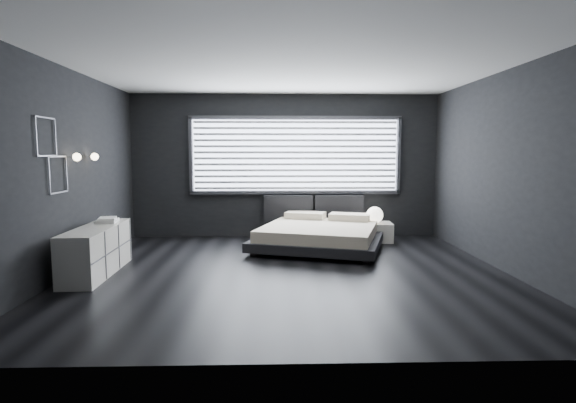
{
  "coord_description": "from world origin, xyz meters",
  "views": [
    {
      "loc": [
        -0.21,
        -6.12,
        1.65
      ],
      "look_at": [
        0.0,
        0.85,
        0.9
      ],
      "focal_mm": 28.0,
      "sensor_mm": 36.0,
      "label": 1
    }
  ],
  "objects": [
    {
      "name": "window",
      "position": [
        0.2,
        2.7,
        1.61
      ],
      "size": [
        4.14,
        0.09,
        1.52
      ],
      "color": "white",
      "rests_on": "ground"
    },
    {
      "name": "nightstand",
      "position": [
        1.68,
        2.17,
        0.18
      ],
      "size": [
        0.64,
        0.55,
        0.35
      ],
      "primitive_type": "cube",
      "rotation": [
        0.0,
        0.0,
        -0.07
      ],
      "color": "silver",
      "rests_on": "ground"
    },
    {
      "name": "sconce_far",
      "position": [
        -2.88,
        0.65,
        1.6
      ],
      "size": [
        0.18,
        0.11,
        0.11
      ],
      "color": "silver",
      "rests_on": "ground"
    },
    {
      "name": "book_stack",
      "position": [
        -2.64,
        0.4,
        0.69
      ],
      "size": [
        0.31,
        0.39,
        0.07
      ],
      "color": "silver",
      "rests_on": "dresser"
    },
    {
      "name": "wall_art_upper",
      "position": [
        -2.98,
        -0.55,
        1.85
      ],
      "size": [
        0.01,
        0.48,
        0.48
      ],
      "color": "#47474C",
      "rests_on": "ground"
    },
    {
      "name": "bed",
      "position": [
        0.57,
        1.55,
        0.25
      ],
      "size": [
        2.57,
        2.51,
        0.54
      ],
      "color": "black",
      "rests_on": "ground"
    },
    {
      "name": "wall_art_lower",
      "position": [
        -2.98,
        -0.3,
        1.38
      ],
      "size": [
        0.01,
        0.48,
        0.48
      ],
      "color": "#47474C",
      "rests_on": "ground"
    },
    {
      "name": "orb_lamp",
      "position": [
        1.66,
        2.12,
        0.51
      ],
      "size": [
        0.31,
        0.31,
        0.31
      ],
      "primitive_type": "sphere",
      "color": "white",
      "rests_on": "nightstand"
    },
    {
      "name": "headboard",
      "position": [
        0.56,
        2.64,
        0.57
      ],
      "size": [
        1.96,
        0.16,
        0.52
      ],
      "color": "black",
      "rests_on": "ground"
    },
    {
      "name": "sconce_near",
      "position": [
        -2.88,
        0.05,
        1.6
      ],
      "size": [
        0.18,
        0.11,
        0.11
      ],
      "color": "silver",
      "rests_on": "ground"
    },
    {
      "name": "dresser",
      "position": [
        -2.65,
        -0.01,
        0.33
      ],
      "size": [
        0.5,
        1.64,
        0.65
      ],
      "color": "silver",
      "rests_on": "ground"
    },
    {
      "name": "room",
      "position": [
        0.0,
        0.0,
        1.4
      ],
      "size": [
        6.04,
        6.0,
        2.8
      ],
      "color": "black",
      "rests_on": "ground"
    }
  ]
}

